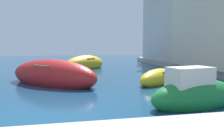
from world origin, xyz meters
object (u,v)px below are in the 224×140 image
at_px(moored_boat_2, 85,64).
at_px(waterfront_building_annex, 182,19).
at_px(moored_boat_3, 195,94).
at_px(moored_boat_0, 52,75).
at_px(moored_boat_8, 158,78).

height_order(moored_boat_2, waterfront_building_annex, waterfront_building_annex).
bearing_deg(moored_boat_3, moored_boat_0, 121.47).
bearing_deg(moored_boat_2, moored_boat_0, 26.42).
distance_m(moored_boat_0, waterfront_building_annex, 17.16).
bearing_deg(moored_boat_2, waterfront_building_annex, 149.10).
bearing_deg(moored_boat_0, moored_boat_3, -4.20).
xyz_separation_m(moored_boat_0, waterfront_building_annex, (13.09, 10.20, 4.39)).
xyz_separation_m(moored_boat_3, moored_boat_8, (0.65, 4.60, -0.13)).
bearing_deg(moored_boat_0, waterfront_building_annex, 81.67).
distance_m(moored_boat_2, moored_boat_8, 8.99).
bearing_deg(moored_boat_0, moored_boat_2, 115.62).
distance_m(moored_boat_8, waterfront_building_annex, 14.16).
bearing_deg(waterfront_building_annex, moored_boat_0, -142.06).
xyz_separation_m(moored_boat_0, moored_boat_2, (2.43, 7.43, -0.05)).
height_order(moored_boat_0, moored_boat_2, moored_boat_0).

